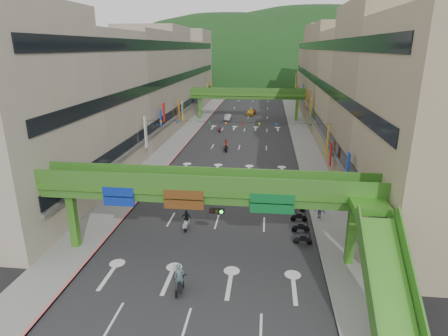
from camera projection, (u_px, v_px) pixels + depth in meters
The scene contains 23 objects.
ground at pixel (192, 303), 24.40m from camera, with size 320.00×320.00×0.00m, color black.
road_slab at pixel (243, 134), 71.64m from camera, with size 18.00×140.00×0.02m, color #28282B.
sidewalk_left at pixel (187, 132), 72.82m from camera, with size 4.00×140.00×0.15m, color gray.
sidewalk_right at pixel (301, 135), 70.42m from camera, with size 4.00×140.00×0.15m, color gray.
curb_left at pixel (196, 133), 72.61m from camera, with size 0.20×140.00×0.18m, color #CC5959.
curb_right at pixel (291, 135), 70.62m from camera, with size 0.20×140.00×0.18m, color gray.
building_row_left at pixel (144, 83), 70.79m from camera, with size 12.80×95.00×19.00m.
building_row_right at pixel (350, 85), 66.66m from camera, with size 12.80×95.00×19.00m.
overpass_near at pixel (217, 199), 27.78m from camera, with size 28.00×12.27×7.10m.
overpass_far at pixel (248, 96), 84.15m from camera, with size 28.00×2.20×7.10m.
hill_left at pixel (227, 82), 177.22m from camera, with size 168.00×140.00×112.00m, color #1C4419.
hill_right at pixel (309, 79), 191.74m from camera, with size 208.00×176.00×128.00m, color #1C4419.
bunting_string at pixel (234, 124), 50.91m from camera, with size 26.00×0.36×0.47m.
scooter_rider_near at pixel (179, 280), 25.14m from camera, with size 0.77×1.58×2.19m.
scooter_rider_mid at pixel (226, 145), 59.37m from camera, with size 0.98×1.59×2.12m.
scooter_rider_left at pixel (186, 220), 34.05m from camera, with size 0.92×1.60×1.89m.
scooter_rider_far at pixel (220, 127), 73.24m from camera, with size 0.84×1.60×2.00m.
parked_scooter_row at pixel (300, 222), 34.67m from camera, with size 1.60×7.15×1.08m.
car_silver at pixel (228, 117), 85.04m from camera, with size 1.44×4.14×1.36m, color #9F9DA5.
car_yellow at pixel (251, 112), 91.47m from camera, with size 1.82×4.52×1.54m, color gold.
pedestrian_red at pixel (330, 179), 44.96m from camera, with size 0.76×0.60×1.57m, color maroon.
pedestrian_dark at pixel (354, 232), 31.99m from camera, with size 1.05×0.44×1.79m, color #21202A.
pedestrian_blue at pixel (320, 211), 36.06m from camera, with size 0.79×0.51×1.70m, color #2D384F.
Camera 1 is at (4.41, -20.11, 15.95)m, focal length 30.00 mm.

